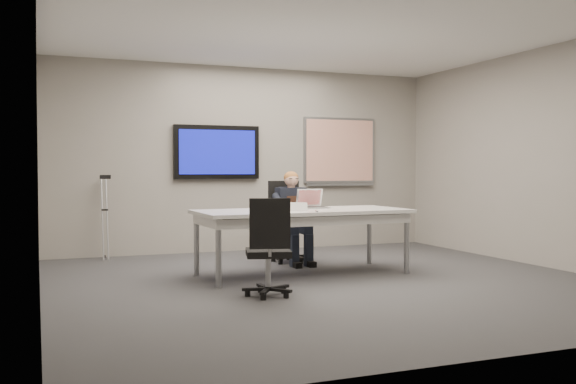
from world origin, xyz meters
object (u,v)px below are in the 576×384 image
object	(u,v)px
seated_person	(295,227)
office_chair_far	(288,237)
office_chair_near	(269,266)
conference_table	(302,217)
laptop	(312,203)

from	to	relation	value
seated_person	office_chair_far	bearing A→B (deg)	89.98
office_chair_near	conference_table	bearing A→B (deg)	-111.53
conference_table	office_chair_near	xyz separation A→B (m)	(-0.82, -1.10, -0.38)
office_chair_near	seated_person	distance (m)	2.19
conference_table	seated_person	bearing A→B (deg)	71.96
office_chair_far	office_chair_near	bearing A→B (deg)	-116.29
office_chair_far	laptop	distance (m)	0.95
office_chair_far	seated_person	distance (m)	0.28
office_chair_far	laptop	world-z (taller)	office_chair_far
seated_person	conference_table	bearing A→B (deg)	-106.30
conference_table	laptop	distance (m)	0.36
seated_person	laptop	bearing A→B (deg)	-91.00
office_chair_near	seated_person	xyz separation A→B (m)	(1.05, 1.91, 0.19)
office_chair_far	office_chair_near	distance (m)	2.39
office_chair_near	laptop	bearing A→B (deg)	-112.96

